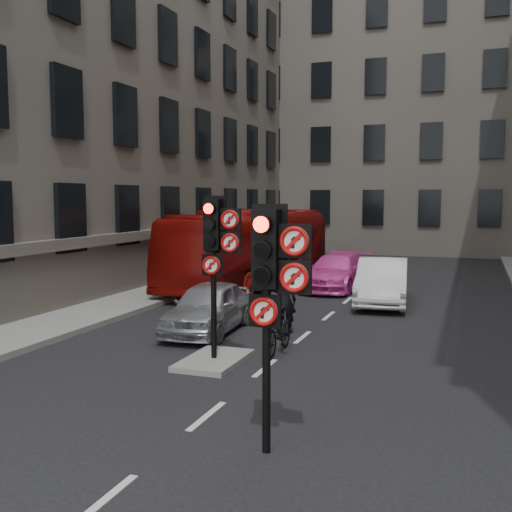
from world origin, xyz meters
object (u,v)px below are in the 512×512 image
Objects in this scene: car_silver at (209,307)px; motorcycle at (279,331)px; car_pink at (336,272)px; bus_red at (252,247)px; signal_far at (217,242)px; car_white at (382,281)px; signal_near at (272,275)px; info_sign at (215,293)px; motorcyclist at (284,300)px.

motorcycle is at bearing -35.22° from car_silver.
car_pink is 0.42× the size of bus_red.
signal_far reaches higher than car_white.
car_pink is (0.16, 11.46, -2.01)m from signal_far.
car_white reaches higher than car_silver.
car_white is at bearing 91.09° from signal_near.
car_pink is at bearing 94.75° from motorcycle.
car_silver is at bearing 107.24° from info_sign.
signal_far is at bearing -128.89° from motorcycle.
car_white is (-0.24, 12.75, -1.81)m from signal_near.
signal_near is 0.75× the size of car_pink.
car_silver is 2.44m from info_sign.
motorcycle is (0.85, -10.20, -0.16)m from car_pink.
car_pink is at bearing 98.95° from signal_near.
bus_red is at bearing 98.52° from car_silver.
info_sign is (-2.98, 4.74, -1.13)m from signal_near.
car_silver is at bearing 148.66° from motorcycle.
info_sign reaches higher than car_white.
signal_far is at bearing -65.99° from car_silver.
signal_far is (-2.60, 4.00, 0.12)m from signal_near.
car_silver reaches higher than motorcycle.
bus_red reaches higher than motorcyclist.
car_silver is at bearing 117.93° from signal_far.
car_white is 2.64× the size of motorcyclist.
car_white is 2.28× the size of info_sign.
info_sign is at bearing 122.13° from signal_near.
signal_far is 1.50m from info_sign.
info_sign is at bearing 116.95° from signal_far.
car_silver is 8.83m from car_pink.
car_silver is 0.84× the size of car_pink.
car_white reaches higher than motorcycle.
bus_red is (-5.96, 15.34, -1.00)m from signal_near.
motorcyclist is (-2.11, 7.41, -1.69)m from signal_near.
car_pink is 2.68× the size of motorcyclist.
signal_far reaches higher than signal_near.
info_sign is at bearing -69.37° from bus_red.
motorcycle is (4.38, -10.08, -1.05)m from bus_red.
signal_far is 2.71m from motorcycle.
motorcyclist is at bearing 103.83° from motorcycle.
motorcyclist is (-1.87, -5.34, 0.11)m from car_white.
motorcyclist reaches higher than car_silver.
signal_near is 2.01× the size of motorcycle.
info_sign is (2.98, -10.60, -0.13)m from bus_red.
signal_far is at bearing 75.47° from motorcyclist.
car_white is 0.99× the size of car_pink.
bus_red is 11.04m from motorcycle.
car_silver is at bearing 121.00° from signal_near.
motorcyclist is at bearing 105.91° from signal_near.
info_sign is at bearing -159.44° from motorcycle.
car_white is at bearing -115.69° from motorcyclist.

